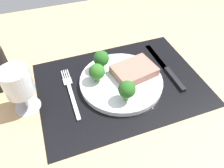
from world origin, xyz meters
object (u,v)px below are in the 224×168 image
object	(u,v)px
steak	(134,70)
wine_glass	(18,84)
plate	(121,81)
knife	(167,69)
fork	(71,92)

from	to	relation	value
steak	wine_glass	xyz separation A→B (cm)	(-30.43, -0.44, 5.42)
plate	knife	bearing A→B (deg)	1.98
knife	steak	bearing A→B (deg)	179.80
knife	fork	bearing A→B (deg)	-179.34
steak	knife	xyz separation A→B (cm)	(11.01, -0.49, -2.50)
steak	wine_glass	world-z (taller)	wine_glass
plate	knife	distance (cm)	15.39
fork	knife	bearing A→B (deg)	-4.17
steak	fork	bearing A→B (deg)	178.79
plate	steak	xyz separation A→B (cm)	(4.36, 1.03, 2.00)
plate	knife	world-z (taller)	plate
plate	fork	bearing A→B (deg)	174.37
steak	knife	world-z (taller)	steak
knife	wine_glass	distance (cm)	42.18
fork	wine_glass	xyz separation A→B (cm)	(-11.64, -0.84, 7.97)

